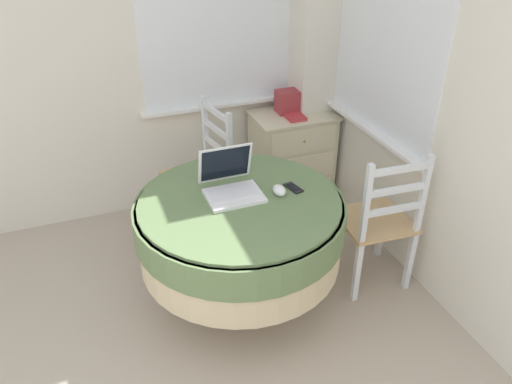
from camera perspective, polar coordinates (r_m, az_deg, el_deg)
name	(u,v)px	position (r m, az deg, el deg)	size (l,w,h in m)	color
corner_room_shell	(272,86)	(2.61, 1.87, 12.05)	(4.37, 4.95, 2.55)	silver
round_dining_table	(240,226)	(2.74, -1.83, -3.89)	(1.14, 1.14, 0.73)	#4C3D2D
laptop	(231,184)	(2.69, -2.88, 0.91)	(0.30, 0.30, 0.25)	white
computer_mouse	(279,190)	(2.68, 2.67, 0.20)	(0.06, 0.10, 0.05)	white
cell_phone	(293,188)	(2.75, 4.29, 0.50)	(0.08, 0.13, 0.01)	black
dining_chair_near_back_window	(202,174)	(3.49, -6.16, 2.11)	(0.47, 0.48, 0.93)	tan
dining_chair_near_right_window	(378,223)	(3.06, 13.79, -3.41)	(0.43, 0.42, 0.93)	tan
corner_cabinet	(292,156)	(3.92, 4.09, 4.13)	(0.61, 0.43, 0.70)	beige
storage_box	(287,101)	(3.78, 3.60, 10.29)	(0.16, 0.14, 0.17)	#9E3338
book_on_cabinet	(293,115)	(3.73, 4.26, 8.76)	(0.13, 0.22, 0.02)	#BC3338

